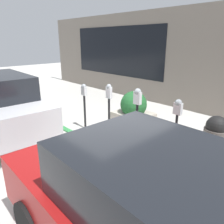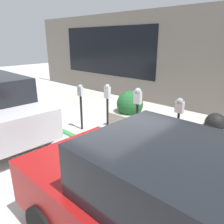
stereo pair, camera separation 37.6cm
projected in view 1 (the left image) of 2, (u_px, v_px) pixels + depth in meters
ground_plane at (108, 150)px, 5.43m from camera, size 40.00×40.00×0.00m
curb_strip at (105, 150)px, 5.37m from camera, size 19.00×0.16×0.04m
building_facade at (201, 61)px, 7.74m from camera, size 19.00×0.17×3.76m
parking_meter_nearest at (177, 118)px, 4.36m from camera, size 0.17×0.14×1.50m
parking_meter_second at (137, 107)px, 5.04m from camera, size 0.18×0.15×1.57m
parking_meter_middle at (109, 101)px, 5.70m from camera, size 0.16×0.13×1.53m
parking_meter_fourth at (84, 98)px, 6.46m from camera, size 0.17×0.14×1.39m
planter_box at (133, 112)px, 6.72m from camera, size 1.11×0.93×1.14m
parked_car_front at (152, 218)px, 2.27m from camera, size 4.03×1.77×1.63m
trash_bin at (215, 140)px, 4.72m from camera, size 0.50×0.50×1.09m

